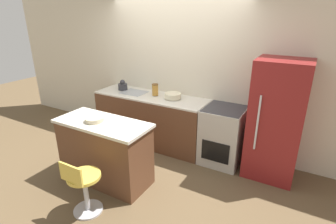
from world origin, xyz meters
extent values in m
plane|color=brown|center=(0.00, 0.00, 0.00)|extent=(14.00, 14.00, 0.00)
cube|color=beige|center=(0.00, 0.69, 1.30)|extent=(8.00, 0.06, 2.60)
cube|color=brown|center=(-0.31, 0.34, 0.44)|extent=(2.08, 0.64, 0.89)
cube|color=beige|center=(-0.31, 0.34, 0.90)|extent=(2.08, 0.64, 0.03)
cube|color=#9EA3A8|center=(-0.68, 0.34, 0.92)|extent=(0.44, 0.35, 0.01)
cube|color=brown|center=(-0.24, -0.97, 0.44)|extent=(1.29, 0.56, 0.88)
cube|color=beige|center=(-0.24, -0.97, 0.90)|extent=(1.34, 0.60, 0.04)
cube|color=#B7B2A8|center=(1.05, 0.34, 0.46)|extent=(0.62, 0.64, 0.92)
cube|color=black|center=(1.05, 0.01, 0.32)|extent=(0.43, 0.01, 0.32)
cube|color=#333338|center=(1.05, 0.34, 0.92)|extent=(0.59, 0.61, 0.01)
cube|color=maroon|center=(1.80, 0.35, 0.87)|extent=(0.70, 0.62, 1.74)
cube|color=silver|center=(1.60, 0.03, 0.91)|extent=(0.02, 0.02, 0.78)
cylinder|color=#B7B7BC|center=(0.00, -1.60, 0.01)|extent=(0.36, 0.36, 0.02)
cylinder|color=#B7B7BC|center=(0.00, -1.60, 0.24)|extent=(0.06, 0.06, 0.48)
cylinder|color=gold|center=(0.00, -1.60, 0.50)|extent=(0.40, 0.40, 0.04)
cube|color=gold|center=(0.00, -1.77, 0.64)|extent=(0.34, 0.02, 0.22)
cylinder|color=#333338|center=(-0.96, 0.37, 0.98)|extent=(0.18, 0.18, 0.11)
sphere|color=#333338|center=(-0.96, 0.37, 1.07)|extent=(0.10, 0.10, 0.10)
cylinder|color=beige|center=(0.12, 0.37, 0.97)|extent=(0.28, 0.28, 0.09)
cylinder|color=#B77F33|center=(-0.24, 0.37, 1.02)|extent=(0.11, 0.11, 0.19)
cylinder|color=brown|center=(-0.24, 0.37, 1.12)|extent=(0.11, 0.11, 0.02)
cylinder|color=#C1B28E|center=(-0.34, -1.01, 0.95)|extent=(0.25, 0.25, 0.06)
camera|label=1|loc=(2.14, -3.37, 2.32)|focal=28.00mm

